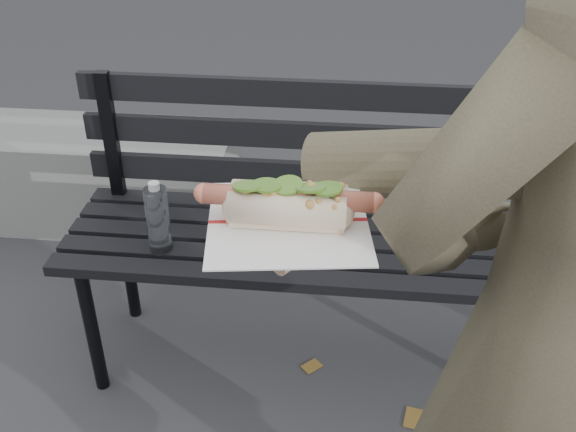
% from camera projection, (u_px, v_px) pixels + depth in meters
% --- Properties ---
extents(park_bench, '(1.50, 0.44, 0.88)m').
position_uv_depth(park_bench, '(325.00, 213.00, 1.94)').
color(park_bench, black).
rests_on(park_bench, ground).
extents(concrete_block, '(1.20, 0.40, 0.40)m').
position_uv_depth(concrete_block, '(91.00, 176.00, 2.80)').
color(concrete_block, slate).
rests_on(concrete_block, ground).
extents(person, '(0.76, 0.65, 1.75)m').
position_uv_depth(person, '(565.00, 352.00, 0.96)').
color(person, '#4A4531').
rests_on(person, ground).
extents(held_hotdog, '(0.62, 0.30, 0.20)m').
position_uv_depth(held_hotdog, '(450.00, 177.00, 0.81)').
color(held_hotdog, '#4A4531').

